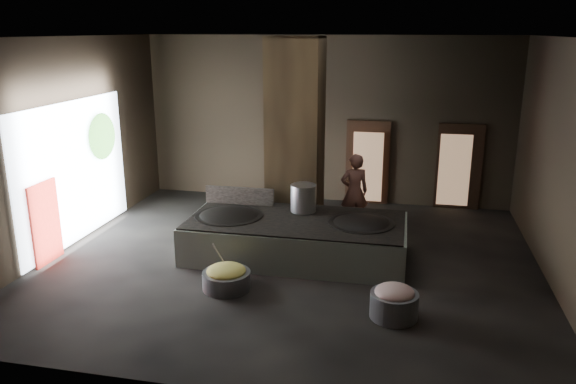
% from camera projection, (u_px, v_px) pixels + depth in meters
% --- Properties ---
extents(floor, '(10.00, 9.00, 0.10)m').
position_uv_depth(floor, '(291.00, 263.00, 11.70)').
color(floor, black).
rests_on(floor, ground).
extents(ceiling, '(10.00, 9.00, 0.10)m').
position_uv_depth(ceiling, '(292.00, 34.00, 10.42)').
color(ceiling, black).
rests_on(ceiling, back_wall).
extents(back_wall, '(10.00, 0.10, 4.50)m').
position_uv_depth(back_wall, '(325.00, 120.00, 15.33)').
color(back_wall, black).
rests_on(back_wall, ground).
extents(front_wall, '(10.00, 0.10, 4.50)m').
position_uv_depth(front_wall, '(215.00, 234.00, 6.79)').
color(front_wall, black).
rests_on(front_wall, ground).
extents(left_wall, '(0.10, 9.00, 4.50)m').
position_uv_depth(left_wall, '(62.00, 144.00, 12.08)').
color(left_wall, black).
rests_on(left_wall, ground).
extents(right_wall, '(0.10, 9.00, 4.50)m').
position_uv_depth(right_wall, '(567.00, 168.00, 10.04)').
color(right_wall, black).
rests_on(right_wall, ground).
extents(pillar, '(1.20, 1.20, 4.50)m').
position_uv_depth(pillar, '(295.00, 137.00, 12.90)').
color(pillar, black).
rests_on(pillar, ground).
extents(hearth_platform, '(4.56, 2.21, 0.79)m').
position_uv_depth(hearth_platform, '(296.00, 239.00, 11.81)').
color(hearth_platform, silver).
rests_on(hearth_platform, ground).
extents(platform_cap, '(4.45, 2.13, 0.03)m').
position_uv_depth(platform_cap, '(296.00, 220.00, 11.70)').
color(platform_cap, black).
rests_on(platform_cap, hearth_platform).
extents(wok_left, '(1.43, 1.43, 0.40)m').
position_uv_depth(wok_left, '(229.00, 219.00, 11.96)').
color(wok_left, black).
rests_on(wok_left, hearth_platform).
extents(wok_left_rim, '(1.46, 1.46, 0.05)m').
position_uv_depth(wok_left_rim, '(229.00, 216.00, 11.94)').
color(wok_left_rim, black).
rests_on(wok_left_rim, hearth_platform).
extents(wok_right, '(1.33, 1.33, 0.38)m').
position_uv_depth(wok_right, '(361.00, 227.00, 11.49)').
color(wok_right, black).
rests_on(wok_right, hearth_platform).
extents(wok_right_rim, '(1.36, 1.36, 0.05)m').
position_uv_depth(wok_right_rim, '(361.00, 223.00, 11.47)').
color(wok_right_rim, black).
rests_on(wok_right_rim, hearth_platform).
extents(stock_pot, '(0.55, 0.55, 0.59)m').
position_uv_depth(stock_pot, '(303.00, 198.00, 12.12)').
color(stock_pot, '#ACAFB3').
rests_on(stock_pot, hearth_platform).
extents(splash_guard, '(1.58, 0.07, 0.40)m').
position_uv_depth(splash_guard, '(240.00, 196.00, 12.63)').
color(splash_guard, black).
rests_on(splash_guard, hearth_platform).
extents(cook, '(0.78, 0.64, 1.84)m').
position_uv_depth(cook, '(354.00, 192.00, 13.34)').
color(cook, '#8B5447').
rests_on(cook, ground).
extents(veg_basin, '(1.05, 1.05, 0.33)m').
position_uv_depth(veg_basin, '(227.00, 280.00, 10.40)').
color(veg_basin, slate).
rests_on(veg_basin, ground).
extents(veg_fill, '(0.73, 0.73, 0.23)m').
position_uv_depth(veg_fill, '(226.00, 271.00, 10.35)').
color(veg_fill, '#90B457').
rests_on(veg_fill, veg_basin).
extents(ladle, '(0.23, 0.30, 0.64)m').
position_uv_depth(ladle, '(221.00, 257.00, 10.46)').
color(ladle, '#ACAFB3').
rests_on(ladle, veg_basin).
extents(meat_basin, '(0.81, 0.81, 0.44)m').
position_uv_depth(meat_basin, '(394.00, 305.00, 9.34)').
color(meat_basin, slate).
rests_on(meat_basin, ground).
extents(meat_fill, '(0.67, 0.67, 0.25)m').
position_uv_depth(meat_fill, '(395.00, 292.00, 9.28)').
color(meat_fill, '#B5716C').
rests_on(meat_fill, meat_basin).
extents(doorway_near, '(1.18, 0.08, 2.38)m').
position_uv_depth(doorway_near, '(367.00, 164.00, 15.32)').
color(doorway_near, black).
rests_on(doorway_near, ground).
extents(doorway_near_glow, '(0.80, 0.04, 1.90)m').
position_uv_depth(doorway_near_glow, '(368.00, 167.00, 15.18)').
color(doorway_near_glow, '#8C6647').
rests_on(doorway_near_glow, ground).
extents(doorway_far, '(1.18, 0.08, 2.38)m').
position_uv_depth(doorway_far, '(459.00, 168.00, 14.83)').
color(doorway_far, black).
rests_on(doorway_far, ground).
extents(doorway_far_glow, '(0.81, 0.04, 1.92)m').
position_uv_depth(doorway_far_glow, '(454.00, 170.00, 14.85)').
color(doorway_far_glow, '#8C6647').
rests_on(doorway_far_glow, ground).
extents(left_opening, '(0.04, 4.20, 3.10)m').
position_uv_depth(left_opening, '(75.00, 172.00, 12.43)').
color(left_opening, white).
rests_on(left_opening, ground).
extents(pavilion_sliver, '(0.05, 0.90, 1.70)m').
position_uv_depth(pavilion_sliver, '(46.00, 223.00, 11.40)').
color(pavilion_sliver, maroon).
rests_on(pavilion_sliver, ground).
extents(tree_silhouette, '(0.28, 1.10, 1.10)m').
position_uv_depth(tree_silhouette, '(102.00, 136.00, 13.27)').
color(tree_silhouette, '#194714').
rests_on(tree_silhouette, left_opening).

